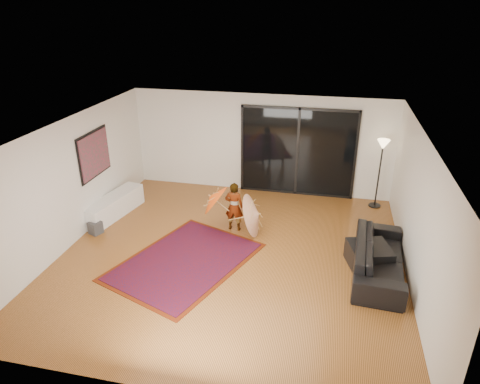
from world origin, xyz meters
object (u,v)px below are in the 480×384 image
(media_console, at_px, (114,206))
(child, at_px, (234,207))
(ottoman, at_px, (369,256))
(sofa, at_px, (379,257))

(media_console, bearing_deg, child, 10.03)
(child, bearing_deg, ottoman, 164.60)
(media_console, relative_size, child, 1.59)
(media_console, relative_size, sofa, 0.79)
(sofa, distance_m, child, 3.33)
(child, bearing_deg, media_console, 0.44)
(sofa, xyz_separation_m, ottoman, (-0.17, 0.21, -0.12))
(ottoman, height_order, child, child)
(media_console, xyz_separation_m, ottoman, (6.03, -0.92, -0.04))
(sofa, height_order, ottoman, sofa)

